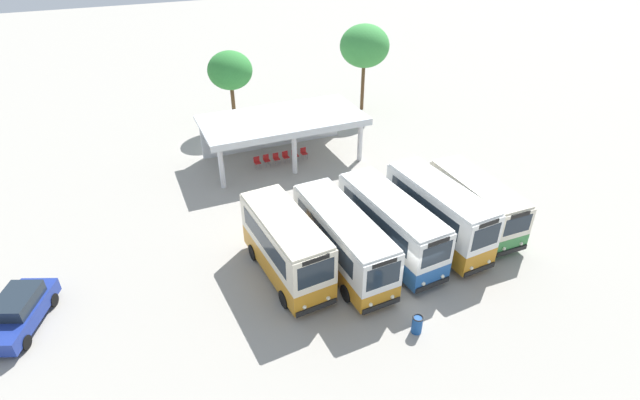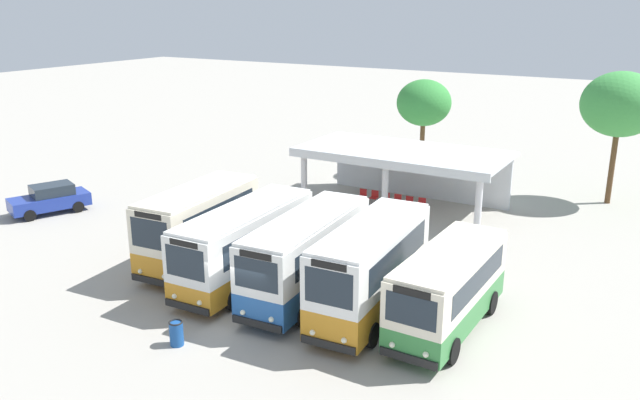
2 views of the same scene
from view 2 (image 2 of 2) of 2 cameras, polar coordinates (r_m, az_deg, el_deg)
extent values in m
plane|color=#A39E93|center=(24.50, -6.11, -10.69)|extent=(180.00, 180.00, 0.00)
cylinder|color=black|center=(27.59, -11.17, -6.59)|extent=(0.29, 0.91, 0.90)
cylinder|color=black|center=(28.85, -14.58, -5.76)|extent=(0.29, 0.91, 0.90)
cylinder|color=black|center=(30.67, -6.63, -3.91)|extent=(0.29, 0.91, 0.90)
cylinder|color=black|center=(31.81, -9.89, -3.28)|extent=(0.29, 0.91, 0.90)
cube|color=orange|center=(29.50, -10.53, -3.90)|extent=(2.75, 6.73, 1.15)
cube|color=beige|center=(29.00, -10.70, -1.08)|extent=(2.75, 6.73, 1.90)
cube|color=beige|center=(28.71, -10.80, 0.83)|extent=(2.67, 6.53, 0.12)
cube|color=black|center=(27.29, -14.60, -6.94)|extent=(2.12, 0.27, 0.28)
cube|color=#1E2833|center=(26.58, -14.86, -2.94)|extent=(1.83, 0.20, 1.23)
cube|color=black|center=(26.34, -14.98, -1.35)|extent=(1.34, 0.16, 0.24)
cube|color=#1E2833|center=(28.44, -8.78, -1.24)|extent=(0.46, 5.24, 1.04)
cube|color=#1E2833|center=(29.71, -12.31, -0.64)|extent=(0.46, 5.24, 1.04)
sphere|color=#EAEACC|center=(26.80, -13.62, -6.60)|extent=(0.20, 0.20, 0.20)
sphere|color=#EAEACC|center=(27.55, -15.61, -6.09)|extent=(0.20, 0.20, 0.20)
cylinder|color=black|center=(25.30, -7.68, -8.67)|extent=(0.26, 0.91, 0.90)
cylinder|color=black|center=(26.45, -11.32, -7.67)|extent=(0.26, 0.91, 0.90)
cylinder|color=black|center=(28.97, -2.16, -5.09)|extent=(0.26, 0.91, 0.90)
cylinder|color=black|center=(29.98, -5.55, -4.38)|extent=(0.26, 0.91, 0.90)
cube|color=orange|center=(27.46, -6.55, -5.58)|extent=(2.46, 7.81, 0.93)
cube|color=silver|center=(26.96, -6.65, -2.86)|extent=(2.46, 7.81, 1.84)
cube|color=silver|center=(26.64, -6.72, -0.88)|extent=(2.38, 7.58, 0.12)
cube|color=black|center=(24.79, -11.67, -9.26)|extent=(2.04, 0.18, 0.28)
cube|color=#1E2833|center=(24.10, -11.85, -5.46)|extent=(1.76, 0.12, 1.20)
cube|color=black|center=(23.83, -11.96, -3.79)|extent=(1.29, 0.10, 0.24)
cube|color=#1E2833|center=(26.46, -4.63, -3.07)|extent=(0.29, 6.18, 1.01)
cube|color=#1E2833|center=(27.61, -8.35, -2.34)|extent=(0.29, 6.18, 1.01)
sphere|color=#EAEACC|center=(24.32, -10.61, -8.93)|extent=(0.20, 0.20, 0.20)
sphere|color=#EAEACC|center=(25.02, -12.75, -8.30)|extent=(0.20, 0.20, 0.20)
cylinder|color=black|center=(23.92, -1.60, -10.10)|extent=(0.28, 0.91, 0.90)
cylinder|color=black|center=(24.85, -5.80, -9.09)|extent=(0.28, 0.91, 0.90)
cylinder|color=black|center=(27.76, 2.99, -6.12)|extent=(0.28, 0.91, 0.90)
cylinder|color=black|center=(28.56, -0.77, -5.41)|extent=(0.28, 0.91, 0.90)
cube|color=#23569E|center=(26.03, -1.15, -6.59)|extent=(2.65, 7.71, 1.09)
cube|color=silver|center=(25.49, -1.17, -3.67)|extent=(2.65, 7.71, 1.76)
cube|color=silver|center=(25.17, -1.18, -1.67)|extent=(2.57, 7.48, 0.12)
cube|color=black|center=(23.22, -5.60, -10.86)|extent=(2.03, 0.24, 0.28)
cube|color=#1E2833|center=(22.45, -5.67, -6.58)|extent=(1.75, 0.17, 1.14)
cube|color=black|center=(22.17, -5.73, -4.91)|extent=(1.28, 0.14, 0.24)
cube|color=#1E2833|center=(25.11, 1.08, -3.87)|extent=(0.45, 6.05, 0.97)
cube|color=#1E2833|center=(26.03, -3.13, -3.12)|extent=(0.45, 6.05, 0.97)
sphere|color=#EAEACC|center=(22.81, -4.33, -10.50)|extent=(0.20, 0.20, 0.20)
sphere|color=#EAEACC|center=(23.38, -6.85, -9.86)|extent=(0.20, 0.20, 0.20)
cylinder|color=black|center=(22.65, 4.63, -11.82)|extent=(0.27, 0.91, 0.90)
cylinder|color=black|center=(23.38, 0.00, -10.78)|extent=(0.27, 0.91, 0.90)
cylinder|color=black|center=(26.40, 8.37, -7.56)|extent=(0.27, 0.91, 0.90)
cylinder|color=black|center=(27.03, 4.31, -6.81)|extent=(0.27, 0.91, 0.90)
cube|color=orange|center=(24.59, 4.49, -8.00)|extent=(2.54, 7.30, 1.18)
cube|color=white|center=(23.98, 4.57, -4.67)|extent=(2.54, 7.30, 1.89)
cube|color=white|center=(23.63, 4.63, -2.40)|extent=(2.47, 7.09, 0.12)
cube|color=black|center=(21.85, 0.71, -12.69)|extent=(2.01, 0.22, 0.28)
cube|color=#1E2833|center=(20.95, 0.78, -7.79)|extent=(1.73, 0.16, 1.23)
cube|color=black|center=(20.64, 0.79, -5.83)|extent=(1.27, 0.13, 0.24)
cube|color=#1E2833|center=(23.70, 7.01, -4.88)|extent=(0.39, 5.74, 1.04)
cube|color=#1E2833|center=(24.43, 2.40, -4.08)|extent=(0.39, 5.74, 1.04)
sphere|color=#EAEACC|center=(21.49, 2.14, -12.30)|extent=(0.20, 0.20, 0.20)
sphere|color=#EAEACC|center=(21.94, -0.67, -11.64)|extent=(0.20, 0.20, 0.20)
cylinder|color=black|center=(22.10, 11.67, -12.94)|extent=(0.24, 0.90, 0.90)
cylinder|color=black|center=(22.73, 6.81, -11.77)|extent=(0.24, 0.90, 0.90)
cylinder|color=black|center=(25.65, 14.95, -8.76)|extent=(0.24, 0.90, 0.90)
cylinder|color=black|center=(26.20, 10.71, -7.89)|extent=(0.24, 0.90, 0.90)
cube|color=#337F3D|center=(23.94, 11.20, -9.33)|extent=(2.24, 6.77, 0.95)
cube|color=beige|center=(23.41, 11.38, -6.55)|extent=(2.24, 6.77, 1.59)
cube|color=beige|center=(23.09, 11.50, -4.61)|extent=(2.18, 6.56, 0.12)
cube|color=black|center=(21.31, 7.81, -13.71)|extent=(2.01, 0.14, 0.28)
cube|color=#1E2833|center=(20.55, 8.05, -9.69)|extent=(1.73, 0.08, 1.03)
cube|color=black|center=(20.28, 8.12, -8.12)|extent=(1.27, 0.07, 0.24)
cube|color=#1E2833|center=(23.19, 13.91, -6.83)|extent=(0.15, 5.38, 0.87)
cube|color=#1E2833|center=(23.82, 9.11, -5.88)|extent=(0.15, 5.38, 0.87)
sphere|color=#EAEACC|center=(20.97, 9.34, -13.34)|extent=(0.20, 0.20, 0.20)
sphere|color=#EAEACC|center=(21.36, 6.40, -12.61)|extent=(0.20, 0.20, 0.20)
cylinder|color=black|center=(38.31, -24.29, -1.26)|extent=(0.41, 0.66, 0.64)
cylinder|color=black|center=(39.87, -24.85, -0.65)|extent=(0.41, 0.66, 0.64)
cylinder|color=black|center=(38.89, -20.61, -0.57)|extent=(0.41, 0.66, 0.64)
cylinder|color=black|center=(40.43, -21.30, 0.00)|extent=(0.41, 0.66, 0.64)
cube|color=navy|center=(39.25, -22.82, -0.13)|extent=(3.23, 4.53, 0.70)
cube|color=#1E2833|center=(39.13, -22.63, 0.84)|extent=(2.21, 2.58, 0.60)
cylinder|color=silver|center=(37.63, -1.42, 2.01)|extent=(0.36, 0.36, 3.20)
cylinder|color=silver|center=(35.26, 5.77, 0.89)|extent=(0.36, 0.36, 3.20)
cylinder|color=silver|center=(33.54, 13.84, -0.38)|extent=(0.36, 0.36, 3.20)
cube|color=silver|center=(39.56, 8.73, 2.57)|extent=(11.19, 0.20, 3.20)
cube|color=silver|center=(36.90, 7.37, 4.29)|extent=(11.69, 5.74, 0.20)
cube|color=silver|center=(34.45, 5.49, 3.02)|extent=(11.69, 0.10, 0.28)
cylinder|color=slate|center=(37.84, 3.84, -0.12)|extent=(0.03, 0.03, 0.44)
cylinder|color=slate|center=(37.98, 3.36, -0.04)|extent=(0.03, 0.03, 0.44)
cylinder|color=slate|center=(38.14, 4.06, 0.02)|extent=(0.03, 0.03, 0.44)
cylinder|color=slate|center=(38.28, 3.58, 0.10)|extent=(0.03, 0.03, 0.44)
cube|color=#B21E1E|center=(37.99, 3.72, 0.34)|extent=(0.46, 0.46, 0.04)
cube|color=#B21E1E|center=(38.11, 3.85, 0.70)|extent=(0.44, 0.06, 0.40)
cylinder|color=slate|center=(37.59, 4.89, -0.26)|extent=(0.03, 0.03, 0.44)
cylinder|color=slate|center=(37.72, 4.40, -0.18)|extent=(0.03, 0.03, 0.44)
cylinder|color=slate|center=(37.90, 5.11, -0.12)|extent=(0.03, 0.03, 0.44)
cylinder|color=slate|center=(38.03, 4.62, -0.04)|extent=(0.03, 0.03, 0.44)
cube|color=#B21E1E|center=(37.74, 4.76, 0.20)|extent=(0.46, 0.46, 0.04)
cube|color=#B21E1E|center=(37.86, 4.89, 0.57)|extent=(0.44, 0.06, 0.40)
cylinder|color=slate|center=(37.26, 5.88, -0.44)|extent=(0.03, 0.03, 0.44)
cylinder|color=slate|center=(37.39, 5.39, -0.37)|extent=(0.03, 0.03, 0.44)
cylinder|color=slate|center=(37.57, 6.09, -0.30)|extent=(0.03, 0.03, 0.44)
cylinder|color=slate|center=(37.70, 5.60, -0.23)|extent=(0.03, 0.03, 0.44)
cube|color=#B21E1E|center=(37.41, 5.75, 0.02)|extent=(0.46, 0.46, 0.04)
cube|color=#B21E1E|center=(37.52, 5.88, 0.39)|extent=(0.44, 0.06, 0.40)
cylinder|color=slate|center=(36.98, 6.92, -0.61)|extent=(0.03, 0.03, 0.44)
cylinder|color=slate|center=(37.11, 6.42, -0.53)|extent=(0.03, 0.03, 0.44)
cylinder|color=slate|center=(37.30, 7.12, -0.47)|extent=(0.03, 0.03, 0.44)
cylinder|color=slate|center=(37.42, 6.62, -0.39)|extent=(0.03, 0.03, 0.44)
cube|color=#B21E1E|center=(37.13, 6.79, -0.15)|extent=(0.46, 0.46, 0.04)
cube|color=#B21E1E|center=(37.25, 6.91, 0.23)|extent=(0.44, 0.06, 0.40)
cylinder|color=slate|center=(36.67, 7.95, -0.81)|extent=(0.03, 0.03, 0.44)
cylinder|color=slate|center=(36.79, 7.44, -0.73)|extent=(0.03, 0.03, 0.44)
cylinder|color=slate|center=(36.99, 8.14, -0.66)|extent=(0.03, 0.03, 0.44)
cylinder|color=slate|center=(37.10, 7.63, -0.58)|extent=(0.03, 0.03, 0.44)
cube|color=#B21E1E|center=(36.82, 7.80, -0.34)|extent=(0.46, 0.46, 0.04)
cube|color=#B21E1E|center=(36.94, 7.93, 0.04)|extent=(0.44, 0.06, 0.40)
cylinder|color=slate|center=(36.48, 9.06, -0.95)|extent=(0.03, 0.03, 0.44)
cylinder|color=slate|center=(36.59, 8.54, -0.87)|extent=(0.03, 0.03, 0.44)
cylinder|color=slate|center=(36.80, 9.24, -0.80)|extent=(0.03, 0.03, 0.44)
cylinder|color=slate|center=(36.91, 8.73, -0.72)|extent=(0.03, 0.03, 0.44)
cube|color=#B21E1E|center=(36.62, 8.91, -0.48)|extent=(0.46, 0.46, 0.04)
cube|color=#B21E1E|center=(36.75, 9.03, -0.10)|extent=(0.44, 0.06, 0.40)
cylinder|color=brown|center=(44.61, 8.99, 4.47)|extent=(0.32, 0.32, 3.61)
ellipsoid|color=#338438|center=(44.04, 9.18, 8.50)|extent=(3.64, 3.64, 3.09)
cylinder|color=brown|center=(41.31, 24.40, 2.57)|extent=(0.32, 0.32, 4.22)
ellipsoid|color=green|center=(40.63, 25.05, 7.69)|extent=(4.37, 4.37, 3.71)
cylinder|color=#19478C|center=(23.23, -12.58, -11.48)|extent=(0.48, 0.48, 0.85)
torus|color=black|center=(23.03, -12.65, -10.51)|extent=(0.49, 0.49, 0.06)
camera|label=1|loc=(24.97, -57.87, 21.20)|focal=26.70mm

